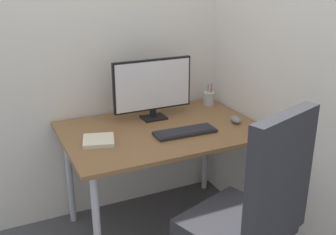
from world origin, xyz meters
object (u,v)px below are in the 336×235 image
at_px(keyboard, 185,132).
at_px(mouse, 236,120).
at_px(pen_holder, 209,98).
at_px(monitor, 153,87).
at_px(office_chair, 254,210).
at_px(notebook, 99,140).

xyz_separation_m(keyboard, mouse, (0.38, 0.02, 0.01)).
xyz_separation_m(keyboard, pen_holder, (0.41, 0.41, 0.04)).
height_order(monitor, keyboard, monitor).
bearing_deg(keyboard, office_chair, -87.61).
bearing_deg(monitor, mouse, -34.63).
height_order(office_chair, keyboard, office_chair).
bearing_deg(office_chair, monitor, 95.50).
xyz_separation_m(keyboard, notebook, (-0.51, 0.09, 0.00)).
height_order(keyboard, pen_holder, pen_holder).
height_order(pen_holder, notebook, pen_holder).
bearing_deg(keyboard, monitor, 101.74).
height_order(monitor, pen_holder, monitor).
distance_m(office_chair, mouse, 0.80).
xyz_separation_m(monitor, mouse, (0.45, -0.31, -0.20)).
xyz_separation_m(office_chair, keyboard, (-0.03, 0.67, 0.16)).
xyz_separation_m(office_chair, monitor, (-0.10, 1.00, 0.37)).
bearing_deg(keyboard, notebook, 169.84).
relative_size(monitor, mouse, 5.32).
bearing_deg(notebook, pen_holder, 35.06).
distance_m(keyboard, mouse, 0.38).
xyz_separation_m(monitor, notebook, (-0.44, -0.24, -0.21)).
xyz_separation_m(monitor, keyboard, (0.07, -0.33, -0.21)).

